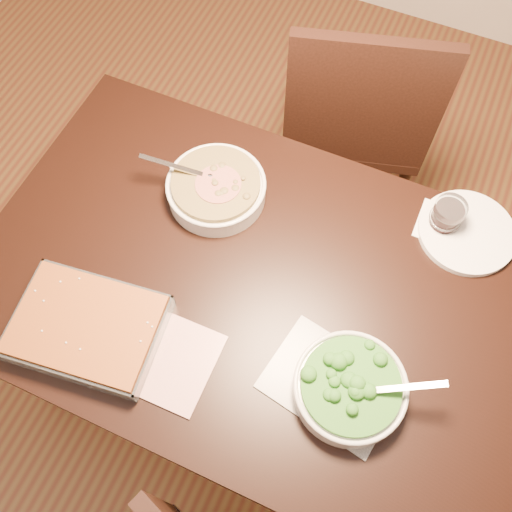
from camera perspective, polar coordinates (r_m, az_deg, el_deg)
ground at (r=2.11m, az=0.03°, el=-11.22°), size 4.00×4.00×0.00m
table at (r=1.49m, az=0.05°, el=-4.37°), size 1.40×0.90×0.75m
magazine_a at (r=1.36m, az=-10.11°, el=-9.55°), size 0.28×0.21×0.01m
magazine_b at (r=1.33m, az=7.55°, el=-12.59°), size 0.32×0.25×0.01m
coaster at (r=1.56m, az=18.05°, el=2.98°), size 0.12×0.12×0.00m
stew_bowl at (r=1.50m, az=-4.00°, el=6.79°), size 0.29×0.26×0.10m
broccoli_bowl at (r=1.30m, az=9.37°, el=-12.88°), size 0.27×0.25×0.10m
baking_dish at (r=1.39m, az=-16.50°, el=-6.86°), size 0.37×0.29×0.06m
wine_tumbler at (r=1.51m, az=18.56°, el=3.90°), size 0.08×0.08×0.09m
dinner_plate at (r=1.56m, az=20.32°, el=2.24°), size 0.25×0.25×0.02m
chair_far at (r=1.99m, az=9.93°, el=13.59°), size 0.57×0.57×0.98m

